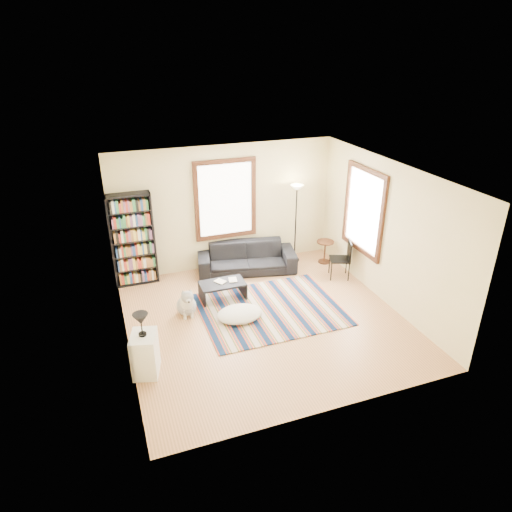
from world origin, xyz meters
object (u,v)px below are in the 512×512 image
object	(u,v)px
sofa	(247,258)
dog	(186,300)
folding_chair	(340,259)
white_cabinet	(145,354)
floor_cushion	(240,314)
coffee_table	(223,291)
floor_lamp	(296,224)
side_table	(325,252)
bookshelf	(133,240)

from	to	relation	value
sofa	dog	distance (m)	2.16
folding_chair	white_cabinet	xyz separation A→B (m)	(-4.45, -1.82, -0.08)
sofa	floor_cushion	xyz separation A→B (m)	(-0.78, -1.87, -0.21)
dog	coffee_table	bearing A→B (deg)	23.77
coffee_table	floor_lamp	bearing A→B (deg)	28.24
floor_lamp	white_cabinet	distance (m)	4.89
floor_lamp	folding_chair	world-z (taller)	floor_lamp
sofa	floor_cushion	distance (m)	2.04
floor_lamp	side_table	world-z (taller)	floor_lamp
floor_lamp	folding_chair	size ratio (longest dim) A/B	2.16
sofa	coffee_table	size ratio (longest dim) A/B	2.44
sofa	folding_chair	distance (m)	2.07
side_table	floor_cushion	bearing A→B (deg)	-148.24
sofa	side_table	size ratio (longest dim) A/B	4.06
sofa	dog	bearing A→B (deg)	-129.17
coffee_table	white_cabinet	xyz separation A→B (m)	(-1.77, -1.79, 0.17)
folding_chair	dog	size ratio (longest dim) A/B	1.45
sofa	side_table	distance (m)	1.88
sofa	white_cabinet	world-z (taller)	white_cabinet
floor_cushion	dog	bearing A→B (deg)	150.25
floor_cushion	dog	size ratio (longest dim) A/B	1.46
bookshelf	folding_chair	bearing A→B (deg)	-16.75
folding_chair	floor_cushion	bearing A→B (deg)	-139.69
side_table	dog	world-z (taller)	dog
folding_chair	white_cabinet	bearing A→B (deg)	-135.93
white_cabinet	floor_cushion	bearing A→B (deg)	42.41
coffee_table	dog	size ratio (longest dim) A/B	1.52
sofa	floor_cushion	world-z (taller)	sofa
dog	sofa	bearing A→B (deg)	40.87
coffee_table	floor_cushion	size ratio (longest dim) A/B	1.04
sofa	floor_lamp	size ratio (longest dim) A/B	1.18
floor_lamp	dog	world-z (taller)	floor_lamp
dog	floor_lamp	bearing A→B (deg)	28.50
side_table	folding_chair	size ratio (longest dim) A/B	0.63
sofa	floor_cushion	size ratio (longest dim) A/B	2.53
coffee_table	floor_cushion	xyz separation A→B (m)	(0.09, -0.84, -0.07)
side_table	dog	xyz separation A→B (m)	(-3.54, -1.12, 0.03)
side_table	dog	distance (m)	3.72
side_table	white_cabinet	distance (m)	5.19
folding_chair	sofa	bearing A→B (deg)	172.89
bookshelf	folding_chair	world-z (taller)	bookshelf
sofa	bookshelf	world-z (taller)	bookshelf
floor_lamp	side_table	xyz separation A→B (m)	(0.63, -0.33, -0.66)
coffee_table	side_table	size ratio (longest dim) A/B	1.67
coffee_table	white_cabinet	world-z (taller)	white_cabinet
coffee_table	dog	bearing A→B (deg)	-158.23
white_cabinet	floor_lamp	bearing A→B (deg)	52.28
bookshelf	floor_cushion	world-z (taller)	bookshelf
folding_chair	dog	world-z (taller)	folding_chair
bookshelf	floor_cushion	bearing A→B (deg)	-52.61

